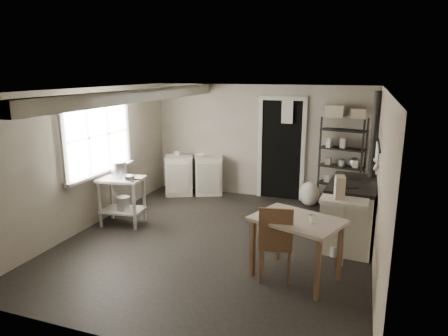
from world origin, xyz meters
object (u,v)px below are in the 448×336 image
(stockpot, at_px, (119,170))
(chair, at_px, (276,241))
(flour_sack, at_px, (309,194))
(base_cabinets, at_px, (194,173))
(work_table, at_px, (296,250))
(prep_table, at_px, (122,202))
(stove, at_px, (351,215))
(shelf_rack, at_px, (342,159))

(stockpot, relative_size, chair, 0.28)
(flour_sack, bearing_deg, base_cabinets, -179.60)
(work_table, xyz_separation_m, chair, (-0.24, -0.06, 0.10))
(prep_table, bearing_deg, base_cabinets, 78.15)
(prep_table, xyz_separation_m, stove, (3.69, 0.50, 0.04))
(shelf_rack, bearing_deg, stove, -67.81)
(stockpot, distance_m, stove, 3.83)
(base_cabinets, xyz_separation_m, work_table, (2.65, -2.88, -0.08))
(shelf_rack, bearing_deg, prep_table, -134.79)
(work_table, bearing_deg, shelf_rack, 83.55)
(stove, bearing_deg, stockpot, -169.37)
(work_table, height_order, chair, chair)
(prep_table, xyz_separation_m, base_cabinets, (0.43, 2.03, 0.06))
(base_cabinets, relative_size, stove, 1.02)
(prep_table, bearing_deg, stove, 7.70)
(base_cabinets, relative_size, work_table, 1.19)
(stove, xyz_separation_m, flour_sack, (-0.83, 1.55, -0.20))
(stove, bearing_deg, prep_table, -168.02)
(base_cabinets, distance_m, shelf_rack, 3.03)
(work_table, bearing_deg, stove, 65.55)
(shelf_rack, bearing_deg, base_cabinets, -164.67)
(shelf_rack, height_order, work_table, shelf_rack)
(prep_table, relative_size, flour_sack, 1.73)
(base_cabinets, relative_size, chair, 1.27)
(base_cabinets, distance_m, stove, 3.61)
(prep_table, relative_size, work_table, 0.78)
(chair, bearing_deg, work_table, 4.44)
(base_cabinets, bearing_deg, shelf_rack, -21.22)
(base_cabinets, xyz_separation_m, flour_sack, (2.43, 0.02, -0.22))
(stockpot, xyz_separation_m, flour_sack, (2.94, 1.97, -0.70))
(stockpot, relative_size, stove, 0.22)
(shelf_rack, bearing_deg, work_table, -83.51)
(chair, relative_size, flour_sack, 2.08)
(base_cabinets, xyz_separation_m, shelf_rack, (2.99, 0.12, 0.49))
(stockpot, relative_size, work_table, 0.26)
(shelf_rack, distance_m, stove, 1.76)
(prep_table, xyz_separation_m, chair, (2.84, -0.90, 0.08))
(chair, bearing_deg, shelf_rack, 69.25)
(stockpot, bearing_deg, prep_table, -43.24)
(stockpot, relative_size, shelf_rack, 0.16)
(prep_table, bearing_deg, shelf_rack, 32.27)
(chair, bearing_deg, stove, 48.75)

